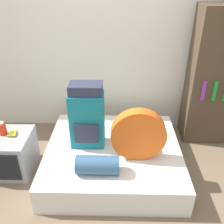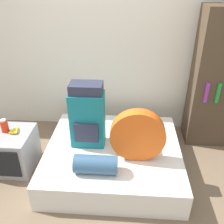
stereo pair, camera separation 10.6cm
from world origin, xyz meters
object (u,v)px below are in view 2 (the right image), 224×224
(backpack, at_px, (87,116))
(television, at_px, (12,150))
(sleeping_roll, at_px, (96,164))
(bookshelf, at_px, (220,80))
(canister, at_px, (4,126))
(tent_bag, at_px, (138,135))

(backpack, xyz_separation_m, television, (-0.89, -0.11, -0.43))
(backpack, bearing_deg, sleeping_roll, -73.24)
(backpack, distance_m, sleeping_roll, 0.56)
(television, relative_size, bookshelf, 0.30)
(canister, bearing_deg, backpack, 3.19)
(sleeping_roll, bearing_deg, tent_bag, 31.61)
(backpack, xyz_separation_m, tent_bag, (0.54, -0.22, -0.07))
(canister, height_order, bookshelf, bookshelf)
(tent_bag, relative_size, canister, 3.69)
(sleeping_roll, bearing_deg, bookshelf, 37.73)
(backpack, height_order, canister, backpack)
(sleeping_roll, bearing_deg, television, 160.69)
(television, bearing_deg, canister, 129.28)
(sleeping_roll, height_order, bookshelf, bookshelf)
(backpack, height_order, bookshelf, bookshelf)
(canister, bearing_deg, bookshelf, 15.25)
(backpack, bearing_deg, canister, -176.81)
(bookshelf, bearing_deg, television, -163.33)
(backpack, bearing_deg, bookshelf, 21.96)
(backpack, distance_m, tent_bag, 0.59)
(sleeping_roll, relative_size, canister, 2.76)
(bookshelf, bearing_deg, sleeping_roll, -142.27)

